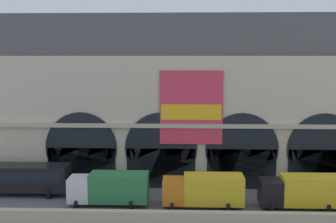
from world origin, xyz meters
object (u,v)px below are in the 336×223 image
at_px(box_truck_center, 204,190).
at_px(box_truck_midwest, 110,188).
at_px(box_truck_mideast, 301,191).
at_px(bus_west, 15,178).

bearing_deg(box_truck_center, box_truck_midwest, 178.27).
bearing_deg(box_truck_midwest, box_truck_center, -1.73).
bearing_deg(box_truck_center, box_truck_mideast, 0.14).
bearing_deg(box_truck_center, bus_west, 171.27).
height_order(bus_west, box_truck_mideast, box_truck_mideast).
bearing_deg(box_truck_mideast, box_truck_center, -179.86).
height_order(bus_west, box_truck_center, box_truck_center).
distance_m(box_truck_midwest, box_truck_center, 8.91).
height_order(box_truck_midwest, box_truck_mideast, same).
relative_size(bus_west, box_truck_midwest, 1.47).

